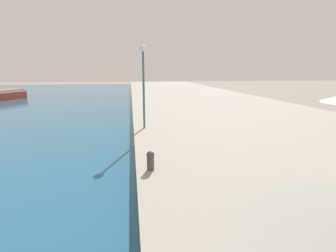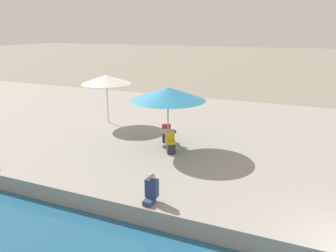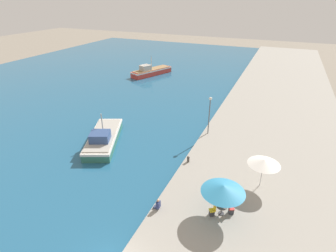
# 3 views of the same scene
# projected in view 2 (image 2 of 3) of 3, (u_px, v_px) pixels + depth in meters

# --- Properties ---
(cafe_umbrella_pink) EXTENTS (3.20, 3.20, 2.70)m
(cafe_umbrella_pink) POSITION_uv_depth(u_px,v_px,m) (168.00, 94.00, 13.79)
(cafe_umbrella_pink) COLOR #B7B7B7
(cafe_umbrella_pink) RESTS_ON quay_promenade
(cafe_umbrella_white) EXTENTS (2.67, 2.67, 2.67)m
(cafe_umbrella_white) POSITION_uv_depth(u_px,v_px,m) (106.00, 79.00, 17.58)
(cafe_umbrella_white) COLOR #B7B7B7
(cafe_umbrella_white) RESTS_ON quay_promenade
(cafe_table) EXTENTS (0.80, 0.80, 0.74)m
(cafe_table) POSITION_uv_depth(u_px,v_px,m) (167.00, 136.00, 14.39)
(cafe_table) COLOR #333338
(cafe_table) RESTS_ON quay_promenade
(cafe_chair_left) EXTENTS (0.57, 0.55, 0.91)m
(cafe_chair_left) POSITION_uv_depth(u_px,v_px,m) (166.00, 135.00, 15.14)
(cafe_chair_left) COLOR #2D2D33
(cafe_chair_left) RESTS_ON quay_promenade
(cafe_chair_right) EXTENTS (0.58, 0.57, 0.91)m
(cafe_chair_right) POSITION_uv_depth(u_px,v_px,m) (171.00, 146.00, 13.77)
(cafe_chair_right) COLOR #2D2D33
(cafe_chair_right) RESTS_ON quay_promenade
(person_at_quay) EXTENTS (0.51, 0.36, 0.94)m
(person_at_quay) POSITION_uv_depth(u_px,v_px,m) (151.00, 190.00, 9.84)
(person_at_quay) COLOR #333D5B
(person_at_quay) RESTS_ON quay_promenade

